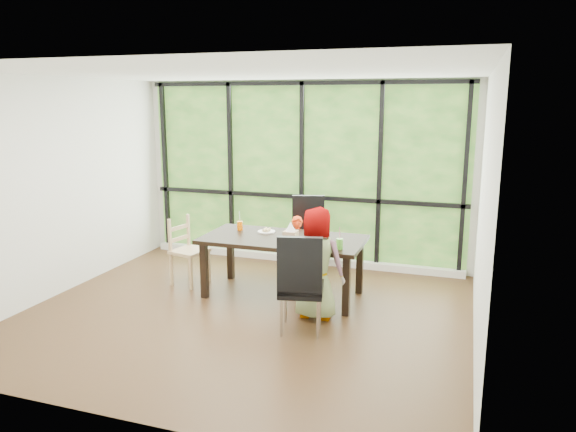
# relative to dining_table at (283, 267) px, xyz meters

# --- Properties ---
(ground) EXTENTS (5.00, 5.00, 0.00)m
(ground) POSITION_rel_dining_table_xyz_m (-0.21, -0.72, -0.38)
(ground) COLOR black
(ground) RESTS_ON ground
(back_wall) EXTENTS (5.00, 0.00, 5.00)m
(back_wall) POSITION_rel_dining_table_xyz_m (-0.21, 1.53, 0.98)
(back_wall) COLOR silver
(back_wall) RESTS_ON ground
(foliage_backdrop) EXTENTS (4.80, 0.02, 2.65)m
(foliage_backdrop) POSITION_rel_dining_table_xyz_m (-0.21, 1.51, 0.98)
(foliage_backdrop) COLOR #264A1C
(foliage_backdrop) RESTS_ON back_wall
(window_mullions) EXTENTS (4.80, 0.06, 2.65)m
(window_mullions) POSITION_rel_dining_table_xyz_m (-0.21, 1.47, 0.98)
(window_mullions) COLOR black
(window_mullions) RESTS_ON back_wall
(window_sill) EXTENTS (4.80, 0.12, 0.10)m
(window_sill) POSITION_rel_dining_table_xyz_m (-0.21, 1.43, -0.33)
(window_sill) COLOR silver
(window_sill) RESTS_ON ground
(dining_table) EXTENTS (2.07, 1.15, 0.75)m
(dining_table) POSITION_rel_dining_table_xyz_m (0.00, 0.00, 0.00)
(dining_table) COLOR black
(dining_table) RESTS_ON ground
(chair_window_leather) EXTENTS (0.57, 0.57, 1.08)m
(chair_window_leather) POSITION_rel_dining_table_xyz_m (0.03, 1.00, 0.17)
(chair_window_leather) COLOR black
(chair_window_leather) RESTS_ON ground
(chair_interior_leather) EXTENTS (0.55, 0.55, 1.08)m
(chair_interior_leather) POSITION_rel_dining_table_xyz_m (0.53, -0.94, 0.17)
(chair_interior_leather) COLOR black
(chair_interior_leather) RESTS_ON ground
(chair_end_beech) EXTENTS (0.48, 0.50, 0.90)m
(chair_end_beech) POSITION_rel_dining_table_xyz_m (-1.32, 0.02, 0.08)
(chair_end_beech) COLOR tan
(chair_end_beech) RESTS_ON ground
(child_toddler) EXTENTS (0.34, 0.23, 0.90)m
(child_toddler) POSITION_rel_dining_table_xyz_m (0.00, 0.59, 0.07)
(child_toddler) COLOR #FF3D11
(child_toddler) RESTS_ON ground
(child_older) EXTENTS (0.63, 0.41, 1.27)m
(child_older) POSITION_rel_dining_table_xyz_m (0.59, -0.55, 0.26)
(child_older) COLOR slate
(child_older) RESTS_ON ground
(placemat) EXTENTS (0.43, 0.32, 0.01)m
(placemat) POSITION_rel_dining_table_xyz_m (0.52, -0.22, 0.38)
(placemat) COLOR tan
(placemat) RESTS_ON dining_table
(plate_far) EXTENTS (0.23, 0.23, 0.01)m
(plate_far) POSITION_rel_dining_table_xyz_m (-0.29, 0.20, 0.38)
(plate_far) COLOR white
(plate_far) RESTS_ON dining_table
(plate_near) EXTENTS (0.25, 0.25, 0.02)m
(plate_near) POSITION_rel_dining_table_xyz_m (0.57, -0.24, 0.38)
(plate_near) COLOR white
(plate_near) RESTS_ON dining_table
(orange_cup) EXTENTS (0.07, 0.07, 0.12)m
(orange_cup) POSITION_rel_dining_table_xyz_m (-0.66, 0.20, 0.43)
(orange_cup) COLOR #FF6A00
(orange_cup) RESTS_ON dining_table
(green_cup) EXTENTS (0.08, 0.08, 0.12)m
(green_cup) POSITION_rel_dining_table_xyz_m (0.79, -0.29, 0.44)
(green_cup) COLOR #5BBE36
(green_cup) RESTS_ON dining_table
(tissue_box) EXTENTS (0.16, 0.16, 0.14)m
(tissue_box) POSITION_rel_dining_table_xyz_m (0.16, -0.17, 0.44)
(tissue_box) COLOR tan
(tissue_box) RESTS_ON dining_table
(crepe_rolls_far) EXTENTS (0.10, 0.12, 0.04)m
(crepe_rolls_far) POSITION_rel_dining_table_xyz_m (-0.29, 0.20, 0.41)
(crepe_rolls_far) COLOR tan
(crepe_rolls_far) RESTS_ON plate_far
(crepe_rolls_near) EXTENTS (0.15, 0.12, 0.04)m
(crepe_rolls_near) POSITION_rel_dining_table_xyz_m (0.57, -0.24, 0.41)
(crepe_rolls_near) COLOR tan
(crepe_rolls_near) RESTS_ON plate_near
(straw_white) EXTENTS (0.01, 0.04, 0.20)m
(straw_white) POSITION_rel_dining_table_xyz_m (-0.66, 0.20, 0.53)
(straw_white) COLOR white
(straw_white) RESTS_ON orange_cup
(straw_pink) EXTENTS (0.01, 0.04, 0.20)m
(straw_pink) POSITION_rel_dining_table_xyz_m (0.79, -0.29, 0.54)
(straw_pink) COLOR pink
(straw_pink) RESTS_ON green_cup
(tissue) EXTENTS (0.12, 0.12, 0.11)m
(tissue) POSITION_rel_dining_table_xyz_m (0.16, -0.17, 0.57)
(tissue) COLOR white
(tissue) RESTS_ON tissue_box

